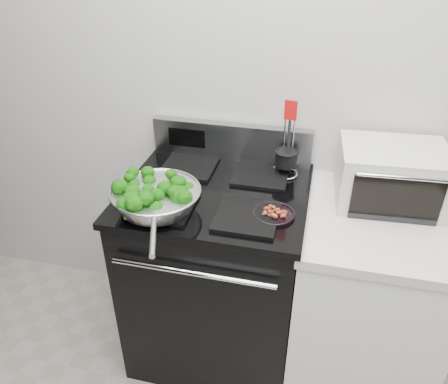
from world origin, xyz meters
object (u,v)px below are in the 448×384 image
(bacon_plate, at_px, (274,212))
(toaster_oven, at_px, (391,176))
(gas_range, at_px, (217,271))
(skillet, at_px, (156,198))
(utensil_holder, at_px, (286,162))

(bacon_plate, xyz_separation_m, toaster_oven, (0.44, 0.27, 0.07))
(gas_range, xyz_separation_m, toaster_oven, (0.71, 0.14, 0.55))
(gas_range, height_order, skillet, gas_range)
(skillet, relative_size, utensil_holder, 1.54)
(gas_range, height_order, bacon_plate, gas_range)
(gas_range, height_order, toaster_oven, toaster_oven)
(skillet, relative_size, toaster_oven, 1.26)
(gas_range, distance_m, utensil_holder, 0.63)
(gas_range, bearing_deg, bacon_plate, -25.96)
(bacon_plate, relative_size, toaster_oven, 0.38)
(utensil_holder, height_order, toaster_oven, utensil_holder)
(skillet, bearing_deg, gas_range, 26.26)
(utensil_holder, bearing_deg, bacon_plate, -82.91)
(skillet, distance_m, bacon_plate, 0.47)
(utensil_holder, distance_m, toaster_oven, 0.44)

